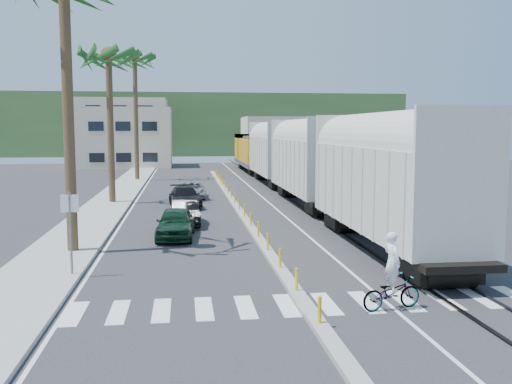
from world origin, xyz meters
The scene contains 16 objects.
ground centered at (0.00, 0.00, 0.00)m, with size 140.00×140.00×0.00m, color #28282B.
sidewalk centered at (-8.50, 25.00, 0.07)m, with size 3.00×90.00×0.15m, color gray.
rails centered at (5.00, 28.00, 0.03)m, with size 1.56×100.00×0.06m.
median centered at (0.00, 19.96, 0.09)m, with size 0.45×60.00×0.85m.
crosswalk centered at (0.00, -2.00, 0.01)m, with size 14.00×2.20×0.01m, color silver.
lane_markings centered at (-2.15, 25.00, 0.00)m, with size 9.42×90.00×0.01m.
freight_train centered at (5.00, 25.62, 2.91)m, with size 3.00×60.94×5.85m.
palm_trees centered at (-8.10, 22.70, 10.81)m, with size 3.50×37.20×13.75m.
street_sign centered at (-7.30, 2.00, 1.97)m, with size 0.60×0.08×3.00m.
buildings centered at (-6.41, 71.66, 4.36)m, with size 38.00×27.00×10.00m.
hillside centered at (0.00, 100.00, 6.00)m, with size 80.00×20.00×12.00m, color #385628.
car_lead centered at (-3.83, 8.88, 0.72)m, with size 1.95×4.32×1.44m, color black.
car_second centered at (-3.36, 12.55, 0.67)m, with size 1.60×4.12×1.34m, color black.
car_third centered at (-3.34, 19.63, 0.68)m, with size 2.34×4.83×1.36m, color black.
car_rear centered at (-2.81, 24.62, 0.61)m, with size 2.03×4.38×1.22m, color #ADB0B3.
cyclist centered at (2.40, -2.74, 0.71)m, with size 1.50×2.16×2.25m.
Camera 1 is at (-3.44, -17.92, 5.12)m, focal length 40.00 mm.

